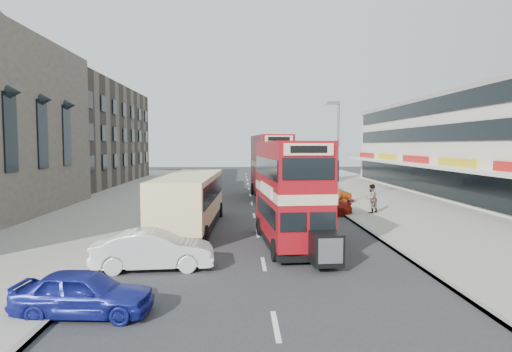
% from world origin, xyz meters
% --- Properties ---
extents(ground, '(160.00, 160.00, 0.00)m').
position_xyz_m(ground, '(0.00, 0.00, 0.00)').
color(ground, '#28282B').
rests_on(ground, ground).
extents(road_surface, '(12.00, 90.00, 0.01)m').
position_xyz_m(road_surface, '(0.00, 20.00, 0.01)').
color(road_surface, '#28282B').
rests_on(road_surface, ground).
extents(pavement_right, '(12.00, 90.00, 0.15)m').
position_xyz_m(pavement_right, '(12.00, 20.00, 0.07)').
color(pavement_right, gray).
rests_on(pavement_right, ground).
extents(pavement_left, '(12.00, 90.00, 0.15)m').
position_xyz_m(pavement_left, '(-12.00, 20.00, 0.07)').
color(pavement_left, gray).
rests_on(pavement_left, ground).
extents(kerb_left, '(0.20, 90.00, 0.16)m').
position_xyz_m(kerb_left, '(-6.10, 20.00, 0.07)').
color(kerb_left, gray).
rests_on(kerb_left, ground).
extents(kerb_right, '(0.20, 90.00, 0.16)m').
position_xyz_m(kerb_right, '(6.10, 20.00, 0.07)').
color(kerb_right, gray).
rests_on(kerb_right, ground).
extents(brick_terrace, '(14.00, 28.00, 12.00)m').
position_xyz_m(brick_terrace, '(-22.00, 38.00, 6.00)').
color(brick_terrace, '#66594C').
rests_on(brick_terrace, ground).
extents(commercial_row, '(9.90, 46.20, 9.30)m').
position_xyz_m(commercial_row, '(19.95, 22.00, 4.70)').
color(commercial_row, beige).
rests_on(commercial_row, ground).
extents(street_lamp, '(1.00, 0.20, 8.12)m').
position_xyz_m(street_lamp, '(6.52, 18.00, 4.78)').
color(street_lamp, slate).
rests_on(street_lamp, ground).
extents(bus_main, '(3.01, 8.77, 4.79)m').
position_xyz_m(bus_main, '(1.44, 5.25, 2.52)').
color(bus_main, black).
rests_on(bus_main, ground).
extents(bus_second, '(3.53, 10.03, 5.49)m').
position_xyz_m(bus_second, '(1.86, 24.21, 2.89)').
color(bus_second, black).
rests_on(bus_second, ground).
extents(coach, '(3.22, 10.98, 2.88)m').
position_xyz_m(coach, '(-3.78, 9.46, 1.70)').
color(coach, black).
rests_on(coach, ground).
extents(car_left_near, '(3.95, 1.81, 1.31)m').
position_xyz_m(car_left_near, '(-5.32, -3.09, 0.66)').
color(car_left_near, navy).
rests_on(car_left_near, ground).
extents(car_left_front, '(4.70, 1.95, 1.51)m').
position_xyz_m(car_left_front, '(-4.27, 1.43, 0.76)').
color(car_left_front, silver).
rests_on(car_left_front, ground).
extents(car_right_a, '(4.18, 1.92, 1.18)m').
position_xyz_m(car_right_a, '(4.64, 14.03, 0.59)').
color(car_right_a, '#9E1A0F').
rests_on(car_right_a, ground).
extents(car_right_b, '(4.89, 2.27, 1.36)m').
position_xyz_m(car_right_b, '(5.57, 19.77, 0.68)').
color(car_right_b, orange).
rests_on(car_right_b, ground).
extents(car_right_c, '(4.52, 2.13, 1.49)m').
position_xyz_m(car_right_c, '(5.04, 33.30, 0.75)').
color(car_right_c, '#6287C4').
rests_on(car_right_c, ground).
extents(pedestrian_near, '(0.89, 0.82, 1.99)m').
position_xyz_m(pedestrian_near, '(8.03, 13.98, 1.15)').
color(pedestrian_near, gray).
rests_on(pedestrian_near, pavement_right).
extents(pedestrian_far, '(1.24, 0.88, 1.95)m').
position_xyz_m(pedestrian_far, '(7.91, 28.22, 1.13)').
color(pedestrian_far, gray).
rests_on(pedestrian_far, pavement_right).
extents(cyclist, '(0.68, 1.65, 1.91)m').
position_xyz_m(cyclist, '(4.38, 17.76, 0.63)').
color(cyclist, gray).
rests_on(cyclist, ground).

